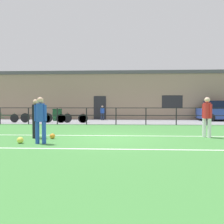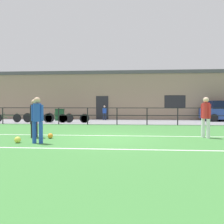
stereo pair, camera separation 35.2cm
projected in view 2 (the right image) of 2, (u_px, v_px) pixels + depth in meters
ground at (109, 139)px, 9.12m from camera, size 60.00×44.00×0.04m
field_line_touchline at (110, 136)px, 9.88m from camera, size 36.00×0.11×0.00m
field_line_hash at (102, 149)px, 6.95m from camera, size 36.00×0.11×0.00m
pavement_strip at (119, 122)px, 17.59m from camera, size 48.00×5.00×0.02m
perimeter_fence at (117, 114)px, 15.07m from camera, size 36.07×0.07×1.15m
clubhouse_facade at (121, 95)px, 21.20m from camera, size 28.00×2.56×4.37m
player_goalkeeper at (34, 116)px, 9.30m from camera, size 0.28×0.43×1.59m
player_striker at (37, 117)px, 7.93m from camera, size 0.45×0.29×1.63m
player_winger at (206, 115)px, 9.23m from camera, size 0.31×0.40×1.67m
soccer_ball_match at (50, 136)px, 9.08m from camera, size 0.21×0.21×0.21m
soccer_ball_spare at (18, 140)px, 8.05m from camera, size 0.23×0.23×0.23m
spectator_child at (105, 112)px, 19.14m from camera, size 0.34×0.22×1.23m
bicycle_parked_0 at (39, 118)px, 16.74m from camera, size 2.40×0.04×0.78m
bicycle_parked_1 at (8, 118)px, 16.93m from camera, size 2.12×0.04×0.73m
bicycle_parked_2 at (58, 118)px, 16.63m from camera, size 2.29×0.04×0.76m
bicycle_parked_3 at (74, 118)px, 16.53m from camera, size 2.27×0.04×0.73m
bicycle_parked_4 at (73, 118)px, 16.54m from camera, size 2.25×0.04×0.72m
trash_bin_0 at (60, 115)px, 18.68m from camera, size 0.65×0.55×0.97m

